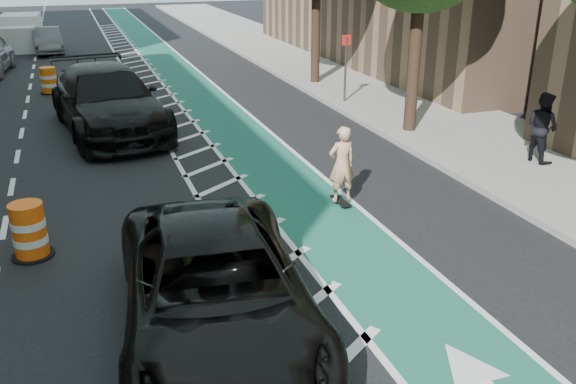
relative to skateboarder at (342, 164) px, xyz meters
name	(u,v)px	position (x,y,z in m)	size (l,w,h in m)	color
ground	(214,326)	(-3.70, -3.63, -0.93)	(120.00, 120.00, 0.00)	black
bike_lane	(235,131)	(-0.70, 6.37, -0.93)	(2.00, 90.00, 0.01)	#1C634E
buffer_strip	(187,136)	(-2.20, 6.37, -0.93)	(1.40, 90.00, 0.01)	silver
sidewalk_right	(419,112)	(5.80, 6.37, -0.86)	(5.00, 90.00, 0.15)	gray
curb_right	(354,118)	(3.35, 6.37, -0.85)	(0.12, 90.00, 0.16)	gray
sign_post	(345,68)	(3.90, 8.37, 0.42)	(0.35, 0.08, 2.47)	#4C4C4C
skateboard	(341,201)	(0.00, 0.00, -0.86)	(0.22, 0.71, 0.10)	black
skateboarder	(342,164)	(0.00, 0.00, 0.00)	(0.61, 0.40, 1.68)	tan
suv_near	(216,290)	(-3.70, -3.93, -0.16)	(2.59, 5.61, 1.56)	black
suv_far	(108,100)	(-4.30, 7.72, 0.04)	(2.72, 6.70, 1.94)	black
car_grey	(47,40)	(-6.24, 24.63, -0.27)	(1.40, 4.02, 1.32)	#5B5A5F
pedestrian	(542,127)	(5.82, 0.63, 0.11)	(0.87, 0.68, 1.79)	black
box_truck	(21,33)	(-7.62, 26.82, -0.10)	(2.18, 4.46, 1.82)	silver
barrel_a	(29,232)	(-6.31, -0.35, -0.45)	(0.76, 0.76, 1.03)	#FD5A0D
barrel_b	(67,103)	(-5.50, 10.37, -0.54)	(0.61, 0.61, 0.84)	#DC5D0B
barrel_c	(49,81)	(-6.10, 13.99, -0.46)	(0.74, 0.74, 1.01)	orange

